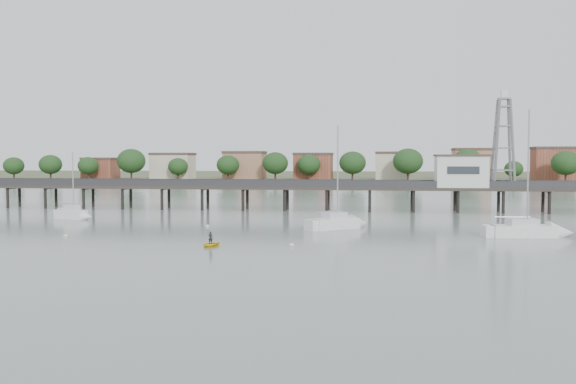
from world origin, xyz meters
name	(u,v)px	position (x,y,z in m)	size (l,w,h in m)	color
ground_plane	(225,276)	(0.00, 0.00, 0.00)	(500.00, 500.00, 0.00)	slate
pier	(307,188)	(0.00, 60.00, 3.79)	(150.00, 5.00, 5.50)	#2D2823
pier_building	(461,171)	(25.00, 60.00, 6.67)	(8.40, 5.40, 5.30)	silver
lattice_tower	(503,143)	(31.50, 60.00, 11.10)	(3.20, 3.20, 15.50)	slate
sailboat_d	(537,231)	(28.78, 27.29, 0.63)	(9.28, 3.66, 14.84)	white
sailboat_b	(76,215)	(-30.99, 40.17, 0.66)	(6.15, 3.54, 9.99)	white
sailboat_c	(343,223)	(7.23, 33.30, 0.64)	(7.79, 6.86, 13.36)	white
white_tender	(67,213)	(-34.48, 44.41, 0.43)	(3.85, 2.53, 1.39)	white
yellow_dinghy	(211,246)	(-4.98, 15.16, 0.00)	(1.96, 0.57, 2.75)	yellow
dinghy_occupant	(211,246)	(-4.98, 15.16, 0.00)	(0.45, 1.23, 0.29)	black
mooring_buoys	(273,231)	(-0.73, 28.07, 0.08)	(82.46, 20.75, 0.39)	beige
far_shore	(348,176)	(0.36, 239.58, 0.95)	(500.00, 170.00, 10.40)	#475133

